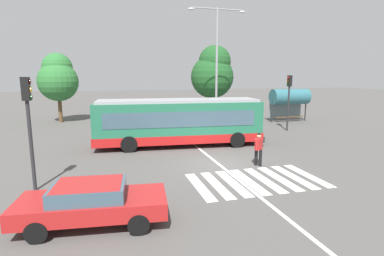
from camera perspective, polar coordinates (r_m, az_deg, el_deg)
The scene contains 16 objects.
ground_plane at distance 15.91m, azimuth 5.30°, elevation -6.86°, with size 160.00×160.00×0.00m, color #514F4C.
city_transit_bus at distance 19.66m, azimuth -2.50°, elevation 1.17°, with size 11.06×3.51×3.06m.
pedestrian_crossing_street at distance 15.75m, azimuth 12.51°, elevation -3.59°, with size 0.49×0.44×1.72m.
foreground_sedan at distance 10.03m, azimuth -18.46°, elevation -13.06°, with size 4.67×2.31×1.35m.
parked_car_black at distance 28.84m, azimuth -12.10°, elevation 2.14°, with size 2.00×4.56×1.35m.
parked_car_white at distance 28.70m, azimuth -7.04°, elevation 2.25°, with size 1.97×4.55×1.35m.
parked_car_champagne at distance 29.20m, azimuth -1.74°, elevation 2.45°, with size 1.98×4.55×1.35m.
parked_car_silver at distance 29.88m, azimuth 3.15°, elevation 2.62°, with size 2.02×4.57×1.35m.
traffic_light_near_corner at distance 13.27m, azimuth -28.58°, elevation 2.07°, with size 0.33×0.32×4.54m.
traffic_light_far_corner at distance 26.18m, azimuth 17.89°, elevation 6.20°, with size 0.33×0.32×4.58m.
bus_stop_shelter at distance 31.58m, azimuth 18.04°, elevation 5.55°, with size 3.91×1.54×3.25m.
twin_arm_street_lamp at distance 27.32m, azimuth 4.73°, elevation 13.56°, with size 5.28×0.32×10.35m.
background_tree_left at distance 32.22m, azimuth -24.08°, elevation 8.71°, with size 3.78×3.78×6.72m.
background_tree_right at distance 33.77m, azimuth 3.99°, elevation 10.45°, with size 4.71×4.71×7.81m.
crosswalk_painted_stripes at distance 13.81m, azimuth 12.11°, elevation -9.70°, with size 5.71×3.31×0.01m.
lane_center_line at distance 17.71m, azimuth 2.83°, elevation -5.07°, with size 0.16×24.00×0.01m, color silver.
Camera 1 is at (-5.50, -14.20, 4.61)m, focal length 28.13 mm.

